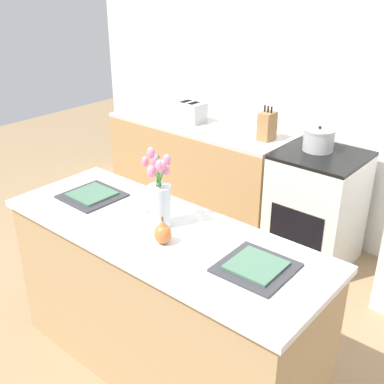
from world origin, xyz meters
TOP-DOWN VIEW (x-y plane):
  - ground_plane at (0.00, 0.00)m, footprint 10.00×10.00m
  - back_wall at (0.00, 2.00)m, footprint 5.20×0.08m
  - kitchen_island at (0.00, 0.00)m, footprint 1.80×0.66m
  - back_counter at (-1.06, 1.60)m, footprint 1.68×0.60m
  - stove_range at (0.10, 1.60)m, footprint 0.60×0.61m
  - flower_vase at (-0.03, 0.03)m, footprint 0.14×0.16m
  - pear_figurine at (0.10, -0.08)m, footprint 0.09×0.09m
  - plate_setting_left at (-0.56, 0.02)m, footprint 0.32×0.32m
  - plate_setting_right at (0.56, 0.02)m, footprint 0.32×0.32m
  - toaster at (-1.16, 1.59)m, footprint 0.28×0.18m
  - cooking_pot at (0.03, 1.65)m, footprint 0.23×0.23m
  - knife_block at (-0.38, 1.60)m, footprint 0.10×0.14m

SIDE VIEW (x-z plane):
  - ground_plane at x=0.00m, z-range 0.00..0.00m
  - stove_range at x=0.10m, z-range 0.00..0.88m
  - back_counter at x=-1.06m, z-range 0.00..0.88m
  - kitchen_island at x=0.00m, z-range 0.00..0.91m
  - plate_setting_left at x=-0.56m, z-range 0.91..0.93m
  - plate_setting_right at x=0.56m, z-range 0.91..0.93m
  - cooking_pot at x=0.03m, z-range 0.87..1.06m
  - pear_figurine at x=0.10m, z-range 0.90..1.04m
  - toaster at x=-1.16m, z-range 0.88..1.06m
  - knife_block at x=-0.38m, z-range 0.86..1.13m
  - flower_vase at x=-0.03m, z-range 0.86..1.29m
  - back_wall at x=0.00m, z-range 0.00..2.70m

